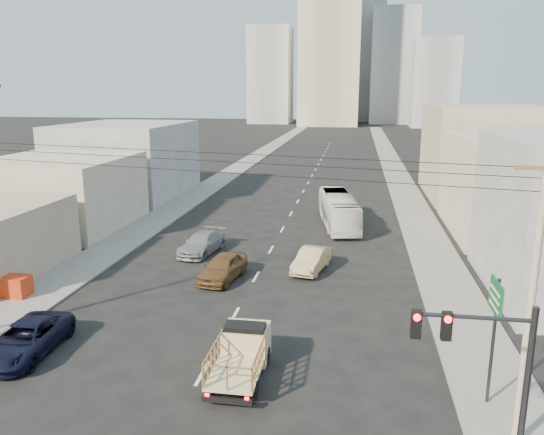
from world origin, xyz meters
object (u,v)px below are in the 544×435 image
(sedan_tan, at_px, (311,260))
(sedan_grey, at_px, (202,243))
(flatbed_pickup, at_px, (241,352))
(traffic_signal, at_px, (488,371))
(navy_pickup, at_px, (26,339))
(utility_pole, at_px, (531,301))
(sedan_brown, at_px, (223,267))
(city_bus, at_px, (338,210))
(green_sign, at_px, (495,312))
(crate_stack, at_px, (13,286))

(sedan_tan, bearing_deg, sedan_grey, 174.45)
(sedan_tan, bearing_deg, flatbed_pickup, -85.12)
(sedan_tan, relative_size, traffic_signal, 0.74)
(navy_pickup, height_order, utility_pole, utility_pole)
(navy_pickup, bearing_deg, sedan_brown, 57.44)
(sedan_grey, xyz_separation_m, utility_pole, (16.32, -19.35, 4.45))
(city_bus, bearing_deg, green_sign, -85.84)
(flatbed_pickup, bearing_deg, city_bus, 83.36)
(traffic_signal, distance_m, utility_pole, 3.24)
(flatbed_pickup, xyz_separation_m, sedan_grey, (-6.47, 16.31, -0.36))
(traffic_signal, bearing_deg, sedan_grey, 123.72)
(city_bus, xyz_separation_m, utility_pole, (6.84, -28.93, 3.74))
(traffic_signal, height_order, crate_stack, traffic_signal)
(city_bus, height_order, traffic_signal, traffic_signal)
(city_bus, height_order, sedan_tan, city_bus)
(sedan_tan, bearing_deg, navy_pickup, -118.91)
(sedan_grey, xyz_separation_m, crate_stack, (-8.18, -9.95, -0.04))
(flatbed_pickup, bearing_deg, navy_pickup, 177.99)
(sedan_grey, bearing_deg, traffic_signal, -46.59)
(sedan_brown, bearing_deg, navy_pickup, -110.86)
(traffic_signal, xyz_separation_m, utility_pole, (1.73, 2.51, 1.11))
(crate_stack, bearing_deg, utility_pole, -21.00)
(sedan_brown, bearing_deg, city_bus, 75.34)
(sedan_tan, relative_size, utility_pole, 0.44)
(sedan_tan, xyz_separation_m, traffic_signal, (6.40, -19.27, 3.35))
(sedan_tan, xyz_separation_m, sedan_grey, (-8.18, 2.59, 0.00))
(navy_pickup, relative_size, green_sign, 1.04)
(flatbed_pickup, relative_size, city_bus, 0.42)
(sedan_brown, distance_m, utility_pole, 20.02)
(city_bus, height_order, sedan_brown, city_bus)
(flatbed_pickup, height_order, utility_pole, utility_pole)
(flatbed_pickup, height_order, sedan_brown, flatbed_pickup)
(city_bus, height_order, crate_stack, city_bus)
(sedan_tan, relative_size, green_sign, 0.89)
(flatbed_pickup, xyz_separation_m, traffic_signal, (8.12, -5.55, 2.98))
(flatbed_pickup, bearing_deg, crate_stack, 156.52)
(flatbed_pickup, distance_m, navy_pickup, 9.89)
(flatbed_pickup, relative_size, navy_pickup, 0.85)
(navy_pickup, xyz_separation_m, city_bus, (12.89, 25.54, 0.72))
(sedan_brown, bearing_deg, green_sign, -32.33)
(sedan_tan, bearing_deg, sedan_brown, -141.99)
(navy_pickup, relative_size, traffic_signal, 0.87)
(navy_pickup, distance_m, traffic_signal, 19.23)
(utility_pole, bearing_deg, city_bus, 103.30)
(sedan_brown, xyz_separation_m, crate_stack, (-11.08, -4.78, -0.11))
(city_bus, distance_m, sedan_brown, 16.16)
(flatbed_pickup, distance_m, sedan_tan, 13.84)
(city_bus, relative_size, traffic_signal, 1.73)
(traffic_signal, distance_m, crate_stack, 25.92)
(crate_stack, bearing_deg, sedan_brown, 23.34)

